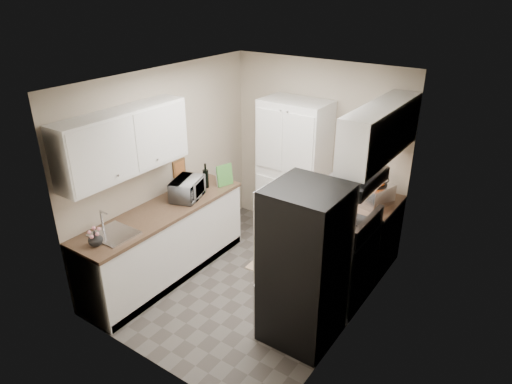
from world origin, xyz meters
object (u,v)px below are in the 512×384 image
microwave (187,189)px  wine_bottle (206,177)px  pantry_cabinet (293,172)px  toaster_oven (374,194)px  electric_range (339,261)px  refrigerator (304,266)px

microwave → wine_bottle: size_ratio=1.52×
pantry_cabinet → toaster_oven: 1.24m
wine_bottle → toaster_oven: size_ratio=0.71×
pantry_cabinet → electric_range: (1.17, -0.93, -0.52)m
electric_range → pantry_cabinet: bearing=141.8°
refrigerator → wine_bottle: refrigerator is taller
microwave → toaster_oven: 2.29m
refrigerator → microwave: (-1.89, 0.39, 0.20)m
pantry_cabinet → electric_range: bearing=-38.2°
electric_range → wine_bottle: wine_bottle is taller
electric_range → microwave: bearing=-167.8°
refrigerator → toaster_oven: refrigerator is taller
wine_bottle → microwave: bearing=-85.8°
pantry_cabinet → toaster_oven: (1.22, -0.17, 0.04)m
wine_bottle → toaster_oven: bearing=21.5°
microwave → wine_bottle: 0.39m
wine_bottle → toaster_oven: 2.15m
refrigerator → toaster_oven: (0.08, 1.56, 0.19)m
microwave → refrigerator: bearing=-120.4°
electric_range → wine_bottle: size_ratio=3.73×
refrigerator → microwave: size_ratio=3.69×
electric_range → toaster_oven: bearing=86.3°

